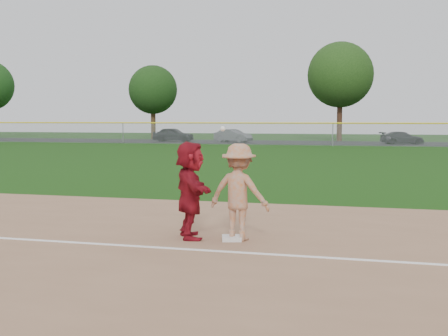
% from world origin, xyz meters
% --- Properties ---
extents(ground, '(160.00, 160.00, 0.00)m').
position_xyz_m(ground, '(0.00, 0.00, 0.00)').
color(ground, '#143D0B').
rests_on(ground, ground).
extents(foul_line, '(60.00, 0.10, 0.01)m').
position_xyz_m(foul_line, '(0.00, -0.80, 0.03)').
color(foul_line, white).
rests_on(foul_line, infield_dirt).
extents(parking_asphalt, '(120.00, 10.00, 0.01)m').
position_xyz_m(parking_asphalt, '(0.00, 46.00, 0.01)').
color(parking_asphalt, black).
rests_on(parking_asphalt, ground).
extents(first_base, '(0.45, 0.45, 0.08)m').
position_xyz_m(first_base, '(0.50, 0.15, 0.06)').
color(first_base, silver).
rests_on(first_base, infield_dirt).
extents(base_runner, '(1.27, 1.84, 1.91)m').
position_xyz_m(base_runner, '(-0.34, 0.16, 0.97)').
color(base_runner, maroon).
rests_on(base_runner, infield_dirt).
extents(car_left, '(4.30, 1.74, 1.46)m').
position_xyz_m(car_left, '(-16.78, 45.43, 0.74)').
color(car_left, black).
rests_on(car_left, parking_asphalt).
extents(car_mid, '(4.21, 2.69, 1.31)m').
position_xyz_m(car_mid, '(-10.35, 45.50, 0.67)').
color(car_mid, '#56595E').
rests_on(car_mid, parking_asphalt).
extents(car_right, '(4.35, 2.73, 1.17)m').
position_xyz_m(car_right, '(6.11, 44.91, 0.60)').
color(car_right, black).
rests_on(car_right, parking_asphalt).
extents(first_base_play, '(1.31, 0.89, 2.20)m').
position_xyz_m(first_base_play, '(0.63, 0.22, 0.96)').
color(first_base_play, '#9A9A9D').
rests_on(first_base_play, infield_dirt).
extents(outfield_fence, '(110.00, 0.12, 110.00)m').
position_xyz_m(outfield_fence, '(0.00, 40.00, 1.96)').
color(outfield_fence, '#999EA0').
rests_on(outfield_fence, ground).
extents(tree_1, '(5.80, 5.80, 8.75)m').
position_xyz_m(tree_1, '(-22.00, 53.00, 5.83)').
color(tree_1, '#3E2A16').
rests_on(tree_1, ground).
extents(tree_2, '(7.00, 7.00, 10.58)m').
position_xyz_m(tree_2, '(0.00, 51.50, 7.06)').
color(tree_2, '#361F13').
rests_on(tree_2, ground).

